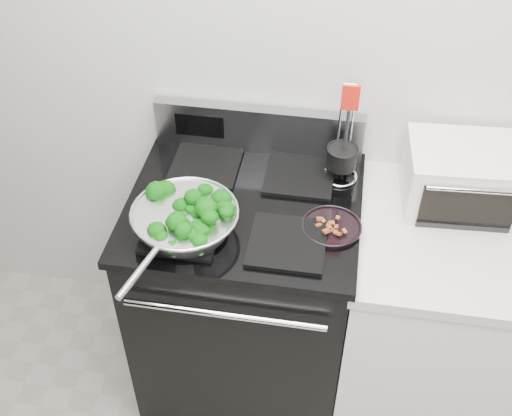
% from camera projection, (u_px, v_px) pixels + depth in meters
% --- Properties ---
extents(back_wall, '(4.00, 0.02, 2.70)m').
position_uv_depth(back_wall, '(350.00, 55.00, 2.11)').
color(back_wall, silver).
rests_on(back_wall, ground).
extents(gas_range, '(0.79, 0.69, 1.13)m').
position_uv_depth(gas_range, '(246.00, 291.00, 2.48)').
color(gas_range, black).
rests_on(gas_range, floor).
extents(counter, '(0.62, 0.68, 0.92)m').
position_uv_depth(counter, '(424.00, 319.00, 2.41)').
color(counter, white).
rests_on(counter, floor).
extents(skillet, '(0.35, 0.54, 0.07)m').
position_uv_depth(skillet, '(185.00, 219.00, 2.03)').
color(skillet, silver).
rests_on(skillet, gas_range).
extents(broccoli_pile, '(0.27, 0.27, 0.09)m').
position_uv_depth(broccoli_pile, '(185.00, 214.00, 2.02)').
color(broccoli_pile, black).
rests_on(broccoli_pile, skillet).
extents(bacon_plate, '(0.20, 0.20, 0.04)m').
position_uv_depth(bacon_plate, '(332.00, 224.00, 2.07)').
color(bacon_plate, black).
rests_on(bacon_plate, gas_range).
extents(utensil_holder, '(0.12, 0.12, 0.38)m').
position_uv_depth(utensil_holder, '(341.00, 162.00, 2.22)').
color(utensil_holder, silver).
rests_on(utensil_holder, gas_range).
extents(toaster_oven, '(0.39, 0.31, 0.22)m').
position_uv_depth(toaster_oven, '(463.00, 177.00, 2.15)').
color(toaster_oven, silver).
rests_on(toaster_oven, counter).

